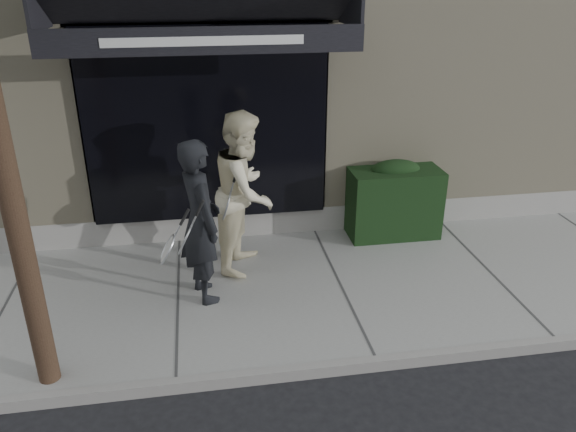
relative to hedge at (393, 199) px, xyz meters
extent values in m
plane|color=black|center=(-1.10, -1.25, -0.66)|extent=(80.00, 80.00, 0.00)
cube|color=gray|center=(-1.10, -1.25, -0.60)|extent=(20.00, 3.00, 0.12)
cube|color=gray|center=(-1.10, -2.80, -0.59)|extent=(20.00, 0.10, 0.14)
cube|color=#C2B694|center=(-1.10, 3.75, 2.09)|extent=(14.00, 7.00, 5.50)
cube|color=gray|center=(-1.10, 0.45, -0.41)|extent=(14.02, 0.42, 0.50)
cube|color=black|center=(-2.60, 0.30, 1.14)|extent=(3.20, 0.30, 2.60)
cube|color=gray|center=(-4.20, 0.45, 1.14)|extent=(0.08, 0.40, 2.60)
cube|color=gray|center=(-1.00, 0.45, 1.14)|extent=(0.08, 0.40, 2.60)
cube|color=gray|center=(-2.60, 0.45, 2.48)|extent=(3.36, 0.40, 0.12)
cube|color=black|center=(-2.60, -0.25, 2.74)|extent=(3.60, 1.03, 0.55)
cube|color=black|center=(-2.60, -0.75, 2.35)|extent=(3.60, 0.05, 0.30)
cube|color=white|center=(-2.60, -0.78, 2.35)|extent=(2.20, 0.01, 0.10)
cube|color=black|center=(-4.38, -0.25, 2.66)|extent=(0.04, 1.00, 0.45)
cube|color=black|center=(-0.82, -0.25, 2.66)|extent=(0.04, 1.00, 0.45)
cube|color=black|center=(0.00, 0.00, -0.04)|extent=(1.30, 0.70, 1.00)
ellipsoid|color=black|center=(0.00, 0.00, 0.46)|extent=(0.71, 0.38, 0.27)
cylinder|color=black|center=(-4.30, -2.55, 1.74)|extent=(0.20, 0.20, 4.80)
imported|color=black|center=(-2.77, -1.28, 0.43)|extent=(0.65, 0.81, 1.95)
torus|color=silver|center=(-2.95, -1.61, 0.38)|extent=(0.21, 0.33, 0.28)
cylinder|color=silver|center=(-2.95, -1.61, 0.38)|extent=(0.17, 0.29, 0.24)
cylinder|color=silver|center=(-2.95, -1.61, 0.38)|extent=(0.17, 0.05, 0.10)
cylinder|color=black|center=(-2.95, -1.61, 0.38)|extent=(0.20, 0.07, 0.12)
torus|color=silver|center=(-3.14, -1.69, 0.32)|extent=(0.18, 0.31, 0.27)
cylinder|color=silver|center=(-3.14, -1.69, 0.32)|extent=(0.15, 0.27, 0.24)
cylinder|color=silver|center=(-3.14, -1.69, 0.32)|extent=(0.17, 0.02, 0.11)
cylinder|color=black|center=(-3.14, -1.69, 0.32)|extent=(0.19, 0.04, 0.13)
imported|color=beige|center=(-2.19, -0.59, 0.49)|extent=(1.09, 1.22, 2.07)
torus|color=silver|center=(-2.44, -0.85, 0.43)|extent=(0.15, 0.32, 0.30)
cylinder|color=silver|center=(-2.44, -0.85, 0.43)|extent=(0.12, 0.28, 0.26)
cylinder|color=silver|center=(-2.44, -0.85, 0.43)|extent=(0.18, 0.04, 0.07)
cylinder|color=black|center=(-2.44, -0.85, 0.43)|extent=(0.20, 0.06, 0.09)
camera|label=1|loc=(-2.73, -7.17, 3.11)|focal=35.00mm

